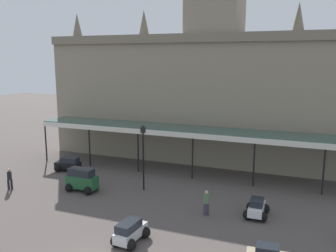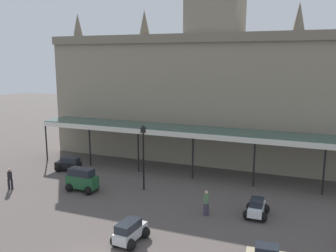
{
  "view_description": "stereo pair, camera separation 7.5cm",
  "coord_description": "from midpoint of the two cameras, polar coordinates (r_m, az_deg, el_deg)",
  "views": [
    {
      "loc": [
        8.85,
        -13.4,
        9.95
      ],
      "look_at": [
        0.0,
        9.0,
        5.46
      ],
      "focal_mm": 38.96,
      "sensor_mm": 36.0,
      "label": 1
    },
    {
      "loc": [
        8.92,
        -13.37,
        9.95
      ],
      "look_at": [
        0.0,
        9.0,
        5.46
      ],
      "focal_mm": 38.96,
      "sensor_mm": 36.0,
      "label": 2
    }
  ],
  "objects": [
    {
      "name": "car_silver_estate",
      "position": [
        20.84,
        -6.02,
        -16.27
      ],
      "size": [
        1.66,
        2.31,
        1.27
      ],
      "color": "#B2B5BA",
      "rests_on": "ground"
    },
    {
      "name": "pedestrian_near_entrance",
      "position": [
        23.9,
        5.92,
        -11.72
      ],
      "size": [
        0.34,
        0.34,
        1.67
      ],
      "color": "#3F384C",
      "rests_on": "ground"
    },
    {
      "name": "station_building",
      "position": [
        35.69,
        7.11,
        5.89
      ],
      "size": [
        32.82,
        6.03,
        21.54
      ],
      "color": "gray",
      "rests_on": "ground"
    },
    {
      "name": "car_green_van",
      "position": [
        28.63,
        -13.39,
        -8.36
      ],
      "size": [
        2.42,
        1.62,
        1.77
      ],
      "color": "#1E512D",
      "rests_on": "ground"
    },
    {
      "name": "car_white_sedan",
      "position": [
        24.42,
        13.61,
        -12.51
      ],
      "size": [
        1.53,
        2.06,
        1.19
      ],
      "color": "silver",
      "rests_on": "ground"
    },
    {
      "name": "entrance_canopy",
      "position": [
        31.13,
        4.54,
        -0.8
      ],
      "size": [
        30.31,
        3.26,
        3.99
      ],
      "color": "#38564C",
      "rests_on": "ground"
    },
    {
      "name": "car_black_estate",
      "position": [
        33.9,
        -15.38,
        -5.9
      ],
      "size": [
        2.35,
        1.74,
        1.27
      ],
      "color": "black",
      "rests_on": "ground"
    },
    {
      "name": "victorian_lamppost",
      "position": [
        27.57,
        -3.97,
        -3.8
      ],
      "size": [
        0.3,
        0.3,
        5.04
      ],
      "color": "black",
      "rests_on": "ground"
    },
    {
      "name": "pedestrian_crossing_forecourt",
      "position": [
        30.67,
        -23.61,
        -7.49
      ],
      "size": [
        0.34,
        0.34,
        1.67
      ],
      "color": "black",
      "rests_on": "ground"
    }
  ]
}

